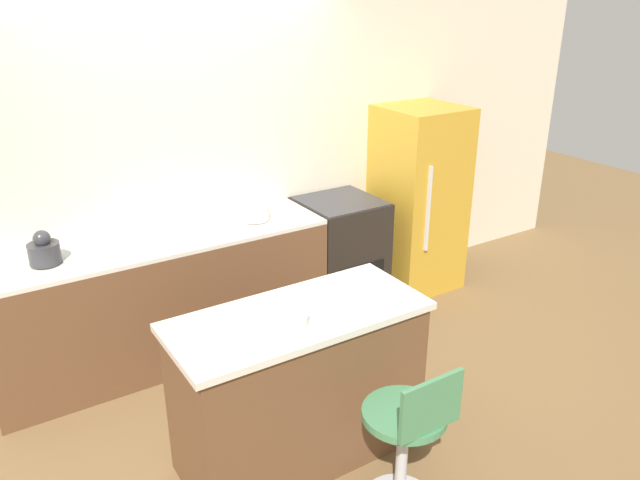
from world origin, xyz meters
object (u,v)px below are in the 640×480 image
stool_chair (407,441)px  kettle (44,250)px  refrigerator (418,199)px  oven_range (340,254)px  mixing_bowl (255,213)px

stool_chair → kettle: (-1.25, 2.01, 0.58)m
refrigerator → stool_chair: size_ratio=1.81×
oven_range → stool_chair: bearing=-115.5°
kettle → refrigerator: bearing=0.1°
oven_range → stool_chair: (-0.97, -2.03, -0.03)m
oven_range → kettle: bearing=-179.5°
oven_range → refrigerator: refrigerator is taller
refrigerator → stool_chair: bearing=-131.3°
stool_chair → kettle: kettle is taller
stool_chair → kettle: 2.44m
refrigerator → mixing_bowl: (-1.58, -0.01, 0.18)m
stool_chair → kettle: bearing=121.8°
oven_range → kettle: 2.28m
oven_range → kettle: kettle is taller
kettle → mixing_bowl: 1.44m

